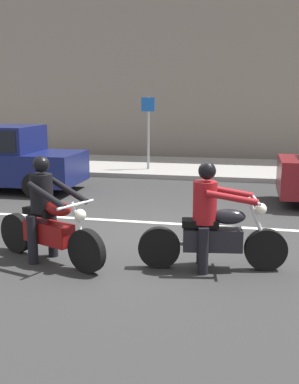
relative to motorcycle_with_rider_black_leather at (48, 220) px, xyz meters
name	(u,v)px	position (x,y,z in m)	size (l,w,h in m)	color
ground_plane	(159,237)	(1.40, 1.59, -0.66)	(80.00, 80.00, 0.00)	#2B2B2B
sidewalk_slab	(203,168)	(1.40, 9.59, -0.59)	(40.00, 4.40, 0.14)	gray
building_facade	(215,14)	(1.40, 12.99, 5.00)	(40.00, 1.40, 11.32)	slate
lane_marking_stripe	(155,223)	(1.14, 2.49, -0.65)	(18.00, 0.14, 0.01)	silver
motorcycle_with_rider_black_leather	(48,220)	(0.00, 0.00, 0.00)	(2.04, 1.05, 1.61)	black
motorcycle_with_rider_crimson	(212,226)	(2.43, 0.21, -0.02)	(2.13, 0.74, 1.57)	black
street_sign_post	(148,125)	(-0.31, 8.46, 0.91)	(0.44, 0.08, 2.34)	gray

